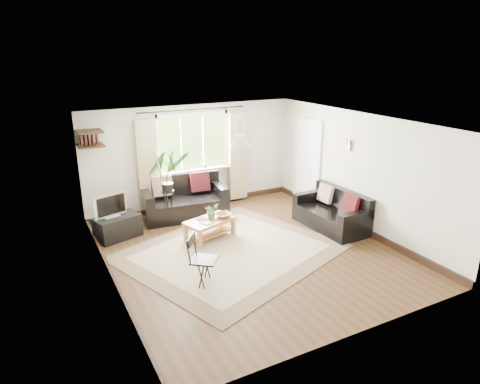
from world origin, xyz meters
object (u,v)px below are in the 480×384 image
tv_stand (118,227)px  palm_stand (167,188)px  coffee_table (210,229)px  sofa_back (184,198)px  folding_chair (204,261)px  sofa_right (331,211)px

tv_stand → palm_stand: 1.29m
coffee_table → palm_stand: bearing=113.3°
sofa_back → palm_stand: palm_stand is taller
palm_stand → sofa_back: bearing=28.5°
tv_stand → sofa_back: bearing=-0.2°
folding_chair → sofa_right: bearing=-36.8°
coffee_table → folding_chair: (-0.78, -1.55, 0.21)m
sofa_back → folding_chair: (-0.75, -2.89, -0.02)m
tv_stand → folding_chair: folding_chair is taller
sofa_right → palm_stand: palm_stand is taller
folding_chair → coffee_table: bearing=11.3°
sofa_back → palm_stand: size_ratio=1.14×
sofa_right → folding_chair: 3.35m
sofa_right → palm_stand: size_ratio=1.00×
sofa_right → coffee_table: (-2.45, 0.68, -0.18)m
sofa_right → coffee_table: 2.55m
sofa_right → folding_chair: size_ratio=1.95×
sofa_back → sofa_right: bearing=-33.4°
coffee_table → palm_stand: palm_stand is taller
sofa_right → folding_chair: bearing=-76.8°
tv_stand → folding_chair: size_ratio=1.03×
tv_stand → palm_stand: bearing=-5.4°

